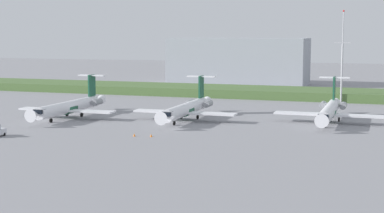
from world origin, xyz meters
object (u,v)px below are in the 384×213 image
object	(u,v)px
regional_jet_second	(187,108)
antenna_mast	(342,65)
regional_jet_nearest	(70,106)
safety_cone_mid_marker	(151,135)
regional_jet_third	(329,110)
safety_cone_front_marker	(134,135)

from	to	relation	value
regional_jet_second	antenna_mast	xyz separation A→B (m)	(29.73, 42.55, 7.84)
regional_jet_nearest	safety_cone_mid_marker	distance (m)	32.11
regional_jet_third	safety_cone_front_marker	distance (m)	43.58
regional_jet_second	antenna_mast	bearing A→B (deg)	55.06
safety_cone_front_marker	regional_jet_third	bearing A→B (deg)	41.90
regional_jet_nearest	safety_cone_front_marker	size ratio (longest dim) A/B	56.36
regional_jet_second	safety_cone_mid_marker	bearing A→B (deg)	-88.11
regional_jet_third	safety_cone_mid_marker	distance (m)	40.98
safety_cone_front_marker	safety_cone_mid_marker	world-z (taller)	same
safety_cone_front_marker	regional_jet_nearest	bearing A→B (deg)	143.04
regional_jet_second	safety_cone_mid_marker	size ratio (longest dim) A/B	56.36
regional_jet_nearest	regional_jet_third	xyz separation A→B (m)	(56.11, 11.23, 0.00)
antenna_mast	safety_cone_front_marker	bearing A→B (deg)	-116.24
regional_jet_nearest	safety_cone_mid_marker	xyz separation A→B (m)	(26.88, -17.42, -2.26)
antenna_mast	regional_jet_second	bearing A→B (deg)	-124.94
antenna_mast	safety_cone_mid_marker	world-z (taller)	antenna_mast
safety_cone_front_marker	safety_cone_mid_marker	size ratio (longest dim) A/B	1.00
regional_jet_nearest	safety_cone_front_marker	distance (m)	29.76
antenna_mast	safety_cone_front_marker	size ratio (longest dim) A/B	45.59
regional_jet_nearest	regional_jet_second	world-z (taller)	same
regional_jet_third	antenna_mast	world-z (taller)	antenna_mast
regional_jet_second	regional_jet_third	distance (m)	30.63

